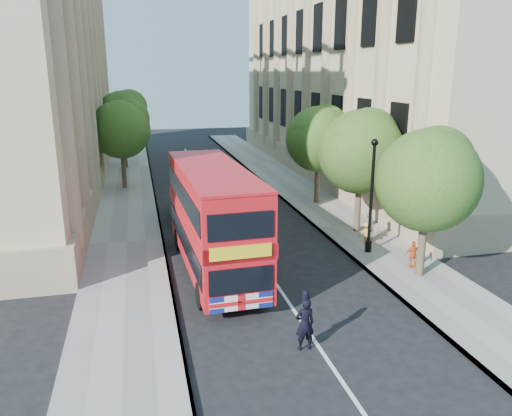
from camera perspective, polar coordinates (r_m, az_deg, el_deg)
ground at (r=16.66m, az=5.91°, el=-13.74°), size 120.00×120.00×0.00m
pavement_right at (r=27.22m, az=10.44°, el=-2.05°), size 3.50×80.00×0.12m
pavement_left at (r=25.02m, az=-14.51°, el=-3.85°), size 3.50×80.00×0.12m
building_right at (r=42.13m, az=13.58°, el=16.19°), size 12.00×38.00×18.00m
tree_right_near at (r=20.29m, az=19.14°, el=3.62°), size 4.00×4.00×6.08m
tree_right_mid at (r=25.44m, az=11.98°, el=6.80°), size 4.20×4.20×6.37m
tree_right_far at (r=30.93m, az=7.22°, el=8.24°), size 4.00×4.00×6.15m
tree_left_far at (r=35.92m, az=-15.13°, el=9.02°), size 4.00×4.00×6.30m
tree_left_back at (r=43.86m, az=-14.94°, el=10.43°), size 4.20×4.20×6.65m
lamp_post at (r=22.77m, az=13.02°, el=0.79°), size 0.32×0.32×5.16m
double_decker_bus at (r=20.37m, az=-4.90°, el=-0.96°), size 2.84×9.41×4.30m
box_van at (r=28.32m, az=-7.27°, el=1.19°), size 2.04×4.43×2.47m
police_constable at (r=15.28m, az=5.60°, el=-13.07°), size 0.62×0.42×1.65m
woman_pedestrian at (r=24.81m, az=12.63°, el=-1.88°), size 0.91×0.83×1.53m
child_a at (r=21.87m, az=17.51°, el=-5.11°), size 0.72×0.38×1.16m
child_b at (r=24.28m, az=12.50°, el=-2.82°), size 0.79×0.59×1.08m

